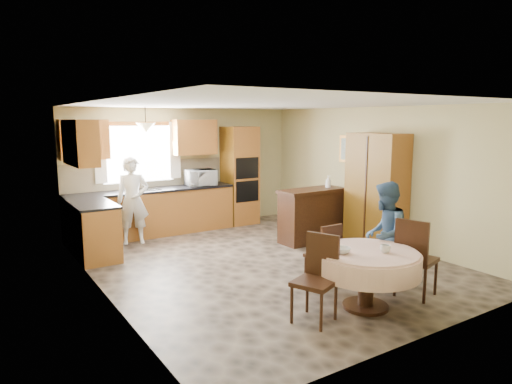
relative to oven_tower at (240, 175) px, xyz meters
The scene contains 36 objects.
floor 3.11m from the oven_tower, 113.15° to the right, with size 5.00×6.00×0.01m, color brown.
ceiling 3.26m from the oven_tower, 113.15° to the right, with size 5.00×6.00×0.01m, color white.
wall_back 1.21m from the oven_tower, 164.91° to the left, with size 5.00×0.02×2.50m, color tan.
wall_front 5.81m from the oven_tower, 101.43° to the right, with size 5.00×0.02×2.50m, color tan.
wall_left 4.54m from the oven_tower, 143.61° to the right, with size 0.02×6.00×2.50m, color tan.
wall_right 3.02m from the oven_tower, 63.35° to the right, with size 0.02×6.00×2.50m, color tan.
window 2.24m from the oven_tower, behind, with size 1.40×0.03×1.10m, color white.
curtain_left 2.97m from the oven_tower, behind, with size 0.22×0.02×1.15m, color white.
curtain_right 1.54m from the oven_tower, behind, with size 0.22×0.02×1.15m, color white.
base_cab_back 2.09m from the oven_tower, behind, with size 3.30×0.60×0.88m, color #B76431.
counter_back 2.01m from the oven_tower, behind, with size 3.30×0.64×0.04m, color black.
base_cab_left 3.52m from the oven_tower, 165.12° to the right, with size 0.60×1.20×0.88m, color #B76431.
counter_left 3.47m from the oven_tower, 165.12° to the right, with size 0.64×1.20×0.04m, color black.
backsplash 2.03m from the oven_tower, behind, with size 3.30×0.02×0.55m, color beige.
wall_cab_left 3.31m from the oven_tower, behind, with size 0.85×0.33×0.72m, color #C77A31.
wall_cab_right 1.32m from the oven_tower, behind, with size 0.90×0.33×0.72m, color #C77A31.
wall_cab_side 3.70m from the oven_tower, 165.67° to the right, with size 0.33×1.20×0.72m, color #C77A31.
oven_tower is the anchor object (origin of this frame).
oven_upper 0.37m from the oven_tower, 90.00° to the right, with size 0.56×0.01×0.45m, color black.
oven_lower 0.44m from the oven_tower, 90.00° to the right, with size 0.56×0.01×0.45m, color black.
pendant 2.40m from the oven_tower, behind, with size 0.36×0.36×0.18m, color beige.
sideboard 2.17m from the oven_tower, 80.62° to the right, with size 1.31×0.54×0.93m, color #381D0F.
space_heater 2.15m from the oven_tower, 58.27° to the right, with size 0.37×0.26×0.51m, color black.
cupboard 3.13m from the oven_tower, 70.03° to the right, with size 0.53×1.07×2.03m, color #B76431.
dining_table 4.96m from the oven_tower, 102.83° to the right, with size 1.26×1.26×0.72m.
chair_left 5.09m from the oven_tower, 110.83° to the right, with size 0.56×0.56×0.99m.
chair_back 4.16m from the oven_tower, 104.34° to the right, with size 0.38×0.38×0.88m.
chair_right 4.94m from the oven_tower, 94.01° to the right, with size 0.56×0.56×1.04m.
framed_picture 2.52m from the oven_tower, 57.35° to the right, with size 0.06×0.64×0.53m.
microwave 0.97m from the oven_tower, behind, with size 0.60×0.40×0.33m, color silver.
person_sink 2.56m from the oven_tower, behind, with size 0.59×0.38×1.60m, color silver.
person_dining 4.44m from the oven_tower, 94.53° to the right, with size 0.71×0.55×1.45m, color #38557B.
bowl_sideboard 2.06m from the oven_tower, 92.65° to the right, with size 0.22×0.22×0.05m, color #B2B2B2.
bottle_sideboard 2.18m from the oven_tower, 70.53° to the right, with size 0.11×0.11×0.29m, color silver.
cup_table 5.08m from the oven_tower, 101.13° to the right, with size 0.12×0.12×0.09m, color #B2B2B2.
bowl_table 4.93m from the oven_tower, 106.82° to the right, with size 0.21×0.21×0.07m, color #B2B2B2.
Camera 1 is at (-3.93, -5.82, 2.27)m, focal length 32.00 mm.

